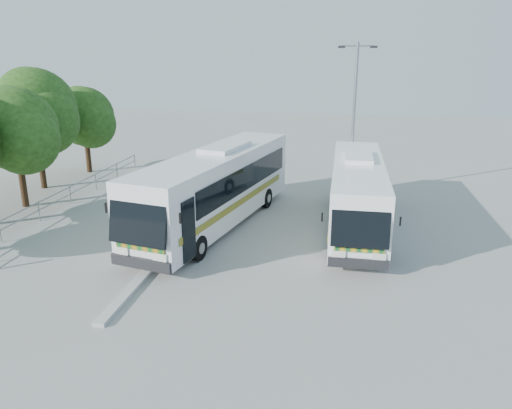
% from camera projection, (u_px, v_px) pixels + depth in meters
% --- Properties ---
extents(ground, '(100.00, 100.00, 0.00)m').
position_uv_depth(ground, '(217.00, 257.00, 20.79)').
color(ground, gray).
rests_on(ground, ground).
extents(kerb_divider, '(0.40, 16.00, 0.15)m').
position_uv_depth(kerb_divider, '(180.00, 235.00, 23.03)').
color(kerb_divider, '#B2B2AD').
rests_on(kerb_divider, ground).
extents(railing, '(0.06, 22.00, 1.00)m').
position_uv_depth(railing, '(50.00, 201.00, 25.99)').
color(railing, gray).
rests_on(railing, ground).
extents(tree_far_c, '(4.97, 4.69, 6.49)m').
position_uv_depth(tree_far_c, '(16.00, 129.00, 26.33)').
color(tree_far_c, '#382314').
rests_on(tree_far_c, ground).
extents(tree_far_d, '(5.62, 5.30, 7.33)m').
position_uv_depth(tree_far_d, '(36.00, 110.00, 29.84)').
color(tree_far_d, '#382314').
rests_on(tree_far_d, ground).
extents(tree_far_e, '(4.54, 4.28, 5.92)m').
position_uv_depth(tree_far_e, '(85.00, 117.00, 34.23)').
color(tree_far_e, '#382314').
rests_on(tree_far_e, ground).
extents(coach_main, '(5.28, 13.27, 3.61)m').
position_uv_depth(coach_main, '(216.00, 186.00, 24.02)').
color(coach_main, silver).
rests_on(coach_main, ground).
extents(coach_adjacent, '(2.45, 11.52, 3.19)m').
position_uv_depth(coach_adjacent, '(357.00, 192.00, 23.88)').
color(coach_adjacent, white).
rests_on(coach_adjacent, ground).
extents(lamppost, '(2.13, 0.41, 8.70)m').
position_uv_depth(lamppost, '(354.00, 114.00, 28.43)').
color(lamppost, '#909398').
rests_on(lamppost, ground).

